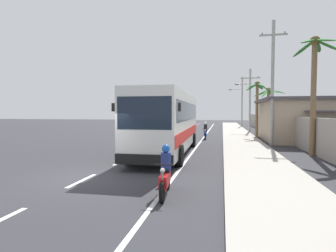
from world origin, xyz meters
The scene contains 13 objects.
ground_plane centered at (0.00, 0.00, 0.00)m, with size 160.00×160.00×0.00m, color #303035.
sidewalk_kerb centered at (6.80, 10.00, 0.07)m, with size 3.20×90.00×0.14m, color #A8A399.
lane_markings centered at (2.02, 15.00, 0.00)m, with size 3.42×71.99×0.01m.
boundary_wall centered at (10.60, 14.00, 1.11)m, with size 0.24×60.00×2.23m, color #9E998E.
coach_bus_foreground centered at (1.83, 6.69, 2.05)m, with size 3.09×11.45×3.95m.
motorcycle_beside_bus centered at (3.41, -1.56, 0.64)m, with size 0.56×1.96×1.55m.
motorcycle_trailing centered at (3.54, 15.88, 0.67)m, with size 0.56×1.96×1.65m.
utility_pole_mid centered at (8.80, 11.81, 4.91)m, with size 2.01×0.24×9.44m.
utility_pole_far centered at (8.45, 25.40, 4.33)m, with size 3.06×0.24×8.03m.
utility_pole_distant centered at (8.43, 38.98, 4.61)m, with size 3.21×0.24×8.62m.
palm_nearest centered at (10.33, 7.40, 4.78)m, with size 2.52×2.75×6.96m.
palm_second centered at (8.51, 18.17, 4.03)m, with size 2.42×2.69×5.65m.
palm_third centered at (10.57, 24.48, 4.05)m, with size 3.76×3.64×5.56m.
Camera 1 is at (5.11, -9.41, 2.54)m, focal length 28.15 mm.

